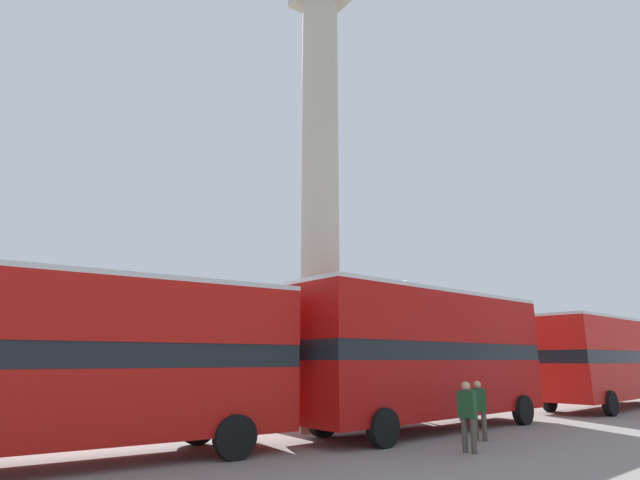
{
  "coord_description": "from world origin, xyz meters",
  "views": [
    {
      "loc": [
        -11.61,
        -16.16,
        2.23
      ],
      "look_at": [
        0.0,
        0.0,
        7.01
      ],
      "focal_mm": 28.0,
      "sensor_mm": 36.0,
      "label": 1
    }
  ],
  "objects_px": {
    "pedestrian_near_lamp": "(467,413)",
    "monument_column": "(320,264)",
    "bus_b": "(606,358)",
    "bus_c": "(429,352)",
    "equestrian_statue": "(403,367)",
    "street_lamp": "(409,328)",
    "pedestrian_by_plinth": "(479,407)",
    "bus_a": "(43,357)"
  },
  "relations": [
    {
      "from": "pedestrian_near_lamp",
      "to": "monument_column",
      "type": "bearing_deg",
      "value": -16.7
    },
    {
      "from": "monument_column",
      "to": "bus_b",
      "type": "relative_size",
      "value": 1.86
    },
    {
      "from": "bus_c",
      "to": "equestrian_statue",
      "type": "bearing_deg",
      "value": 44.53
    },
    {
      "from": "monument_column",
      "to": "pedestrian_near_lamp",
      "type": "height_order",
      "value": "monument_column"
    },
    {
      "from": "equestrian_statue",
      "to": "pedestrian_near_lamp",
      "type": "bearing_deg",
      "value": -120.82
    },
    {
      "from": "bus_c",
      "to": "street_lamp",
      "type": "distance_m",
      "value": 3.37
    },
    {
      "from": "bus_c",
      "to": "street_lamp",
      "type": "relative_size",
      "value": 1.94
    },
    {
      "from": "pedestrian_near_lamp",
      "to": "pedestrian_by_plinth",
      "type": "height_order",
      "value": "pedestrian_near_lamp"
    },
    {
      "from": "monument_column",
      "to": "pedestrian_near_lamp",
      "type": "xyz_separation_m",
      "value": [
        -1.0,
        -7.69,
        -5.05
      ]
    },
    {
      "from": "bus_b",
      "to": "street_lamp",
      "type": "relative_size",
      "value": 2.03
    },
    {
      "from": "bus_a",
      "to": "pedestrian_near_lamp",
      "type": "distance_m",
      "value": 9.97
    },
    {
      "from": "monument_column",
      "to": "equestrian_statue",
      "type": "xyz_separation_m",
      "value": [
        8.96,
        4.48,
        -4.16
      ]
    },
    {
      "from": "monument_column",
      "to": "street_lamp",
      "type": "bearing_deg",
      "value": -29.21
    },
    {
      "from": "bus_b",
      "to": "bus_c",
      "type": "bearing_deg",
      "value": 175.5
    },
    {
      "from": "pedestrian_by_plinth",
      "to": "equestrian_statue",
      "type": "bearing_deg",
      "value": -74.02
    },
    {
      "from": "bus_b",
      "to": "bus_c",
      "type": "height_order",
      "value": "bus_c"
    },
    {
      "from": "bus_a",
      "to": "bus_c",
      "type": "relative_size",
      "value": 1.1
    },
    {
      "from": "monument_column",
      "to": "pedestrian_near_lamp",
      "type": "distance_m",
      "value": 9.25
    },
    {
      "from": "bus_a",
      "to": "pedestrian_by_plinth",
      "type": "height_order",
      "value": "bus_a"
    },
    {
      "from": "bus_a",
      "to": "pedestrian_near_lamp",
      "type": "relative_size",
      "value": 6.82
    },
    {
      "from": "bus_a",
      "to": "equestrian_statue",
      "type": "distance_m",
      "value": 20.66
    },
    {
      "from": "bus_a",
      "to": "pedestrian_by_plinth",
      "type": "relative_size",
      "value": 7.07
    },
    {
      "from": "monument_column",
      "to": "street_lamp",
      "type": "height_order",
      "value": "monument_column"
    },
    {
      "from": "pedestrian_near_lamp",
      "to": "bus_c",
      "type": "bearing_deg",
      "value": -44.39
    },
    {
      "from": "monument_column",
      "to": "equestrian_statue",
      "type": "height_order",
      "value": "monument_column"
    },
    {
      "from": "street_lamp",
      "to": "bus_c",
      "type": "bearing_deg",
      "value": -124.58
    },
    {
      "from": "bus_a",
      "to": "pedestrian_by_plinth",
      "type": "distance_m",
      "value": 11.34
    },
    {
      "from": "street_lamp",
      "to": "pedestrian_near_lamp",
      "type": "bearing_deg",
      "value": -124.86
    },
    {
      "from": "pedestrian_near_lamp",
      "to": "bus_b",
      "type": "bearing_deg",
      "value": -86.08
    },
    {
      "from": "monument_column",
      "to": "equestrian_statue",
      "type": "bearing_deg",
      "value": 26.57
    },
    {
      "from": "equestrian_statue",
      "to": "street_lamp",
      "type": "height_order",
      "value": "equestrian_statue"
    },
    {
      "from": "monument_column",
      "to": "equestrian_statue",
      "type": "relative_size",
      "value": 3.47
    },
    {
      "from": "bus_b",
      "to": "pedestrian_by_plinth",
      "type": "height_order",
      "value": "bus_b"
    },
    {
      "from": "bus_a",
      "to": "street_lamp",
      "type": "height_order",
      "value": "street_lamp"
    },
    {
      "from": "equestrian_statue",
      "to": "bus_b",
      "type": "bearing_deg",
      "value": -50.8
    },
    {
      "from": "bus_c",
      "to": "pedestrian_near_lamp",
      "type": "height_order",
      "value": "bus_c"
    },
    {
      "from": "street_lamp",
      "to": "pedestrian_near_lamp",
      "type": "relative_size",
      "value": 3.2
    },
    {
      "from": "bus_a",
      "to": "bus_c",
      "type": "distance_m",
      "value": 11.36
    },
    {
      "from": "bus_b",
      "to": "bus_c",
      "type": "distance_m",
      "value": 12.78
    },
    {
      "from": "street_lamp",
      "to": "pedestrian_near_lamp",
      "type": "height_order",
      "value": "street_lamp"
    },
    {
      "from": "bus_b",
      "to": "street_lamp",
      "type": "distance_m",
      "value": 11.27
    },
    {
      "from": "bus_c",
      "to": "equestrian_statue",
      "type": "relative_size",
      "value": 1.78
    }
  ]
}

